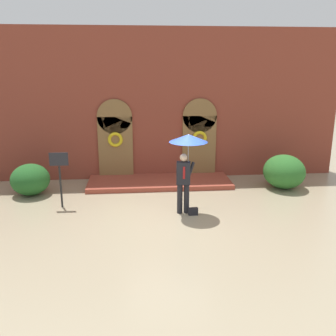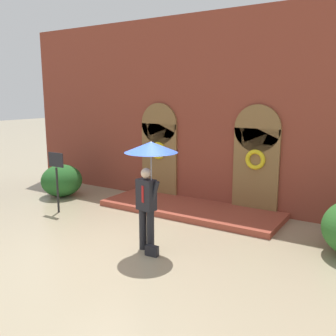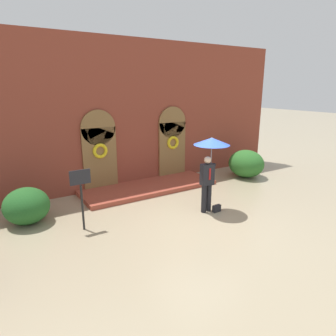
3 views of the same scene
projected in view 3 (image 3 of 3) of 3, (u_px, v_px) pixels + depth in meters
ground_plane at (197, 217)px, 9.11m from camera, size 80.00×80.00×0.00m
building_facade at (135, 117)px, 11.80m from camera, size 14.00×2.30×5.60m
person_with_umbrella at (210, 152)px, 9.09m from camera, size 1.10×1.10×2.36m
handbag at (217, 208)px, 9.49m from camera, size 0.29×0.13×0.22m
sign_post at (81, 190)px, 8.04m from camera, size 0.56×0.06×1.72m
shrub_left at (26, 206)px, 8.62m from camera, size 1.28×1.36×1.05m
shrub_right at (246, 164)px, 13.04m from camera, size 1.45×1.58×1.19m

